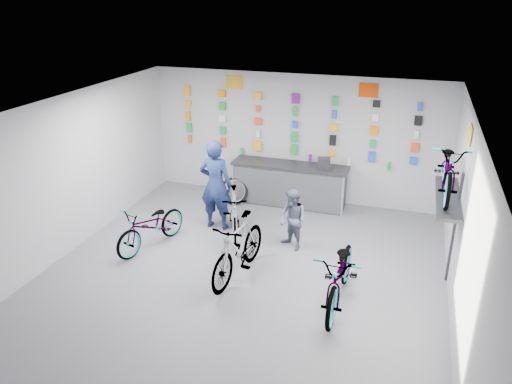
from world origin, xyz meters
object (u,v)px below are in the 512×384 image
(bike_center, at_px, (238,248))
(clerk, at_px, (216,185))
(bike_left, at_px, (151,226))
(bike_service, at_px, (234,214))
(customer, at_px, (293,220))
(counter, at_px, (289,185))
(bike_right, at_px, (341,275))

(bike_center, bearing_deg, clerk, 130.64)
(bike_left, relative_size, clerk, 0.90)
(bike_service, distance_m, clerk, 0.75)
(bike_left, height_order, bike_center, bike_center)
(bike_center, xyz_separation_m, customer, (0.65, 1.30, 0.04))
(counter, distance_m, bike_right, 4.07)
(counter, relative_size, customer, 2.20)
(bike_right, height_order, bike_service, bike_right)
(bike_center, xyz_separation_m, bike_right, (1.85, -0.27, -0.03))
(bike_left, relative_size, customer, 1.42)
(bike_right, xyz_separation_m, clerk, (-2.96, 1.99, 0.44))
(bike_service, height_order, clerk, clerk)
(bike_center, bearing_deg, customer, 71.15)
(customer, bearing_deg, bike_right, -17.83)
(clerk, bearing_deg, customer, 167.00)
(bike_service, relative_size, customer, 1.37)
(counter, bearing_deg, clerk, -125.16)
(clerk, bearing_deg, bike_service, 150.52)
(bike_left, bearing_deg, bike_center, 3.06)
(bike_left, xyz_separation_m, bike_service, (1.39, 0.93, 0.05))
(counter, bearing_deg, bike_center, -90.89)
(bike_service, xyz_separation_m, customer, (1.25, -0.12, 0.11))
(clerk, bearing_deg, bike_right, 146.36)
(counter, height_order, bike_center, bike_center)
(bike_service, bearing_deg, bike_right, -56.15)
(counter, xyz_separation_m, bike_center, (-0.05, -3.38, 0.08))
(counter, xyz_separation_m, bike_right, (1.79, -3.65, 0.05))
(bike_center, xyz_separation_m, clerk, (-1.11, 1.72, 0.40))
(bike_left, bearing_deg, counter, 71.56)
(bike_center, relative_size, customer, 1.54)
(bike_left, bearing_deg, customer, 33.96)
(bike_left, relative_size, bike_center, 0.92)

